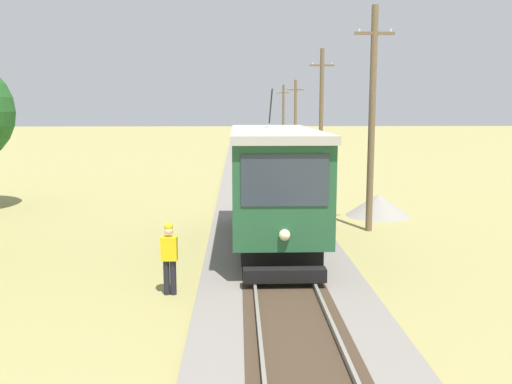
# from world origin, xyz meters

# --- Properties ---
(red_tram) EXTENTS (2.60, 8.54, 4.79)m
(red_tram) POSITION_xyz_m (0.00, 14.55, 2.19)
(red_tram) COLOR #235633
(red_tram) RESTS_ON rail_right
(utility_pole_near_tram) EXTENTS (1.40, 0.34, 8.01)m
(utility_pole_near_tram) POSITION_xyz_m (3.69, 17.14, 4.10)
(utility_pole_near_tram) COLOR brown
(utility_pole_near_tram) RESTS_ON ground
(utility_pole_mid) EXTENTS (1.40, 0.27, 7.79)m
(utility_pole_mid) POSITION_xyz_m (3.69, 28.87, 3.99)
(utility_pole_mid) COLOR brown
(utility_pole_mid) RESTS_ON ground
(utility_pole_far) EXTENTS (1.40, 0.43, 6.76)m
(utility_pole_far) POSITION_xyz_m (3.69, 42.64, 3.48)
(utility_pole_far) COLOR brown
(utility_pole_far) RESTS_ON ground
(utility_pole_distant) EXTENTS (1.40, 0.50, 6.85)m
(utility_pole_distant) POSITION_xyz_m (3.69, 54.58, 3.52)
(utility_pole_distant) COLOR brown
(utility_pole_distant) RESTS_ON ground
(gravel_pile) EXTENTS (2.65, 2.65, 0.92)m
(gravel_pile) POSITION_xyz_m (4.74, 19.82, 0.46)
(gravel_pile) COLOR gray
(gravel_pile) RESTS_ON ground
(track_worker) EXTENTS (0.39, 0.25, 1.78)m
(track_worker) POSITION_xyz_m (-2.77, 10.49, 0.98)
(track_worker) COLOR black
(track_worker) RESTS_ON ground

